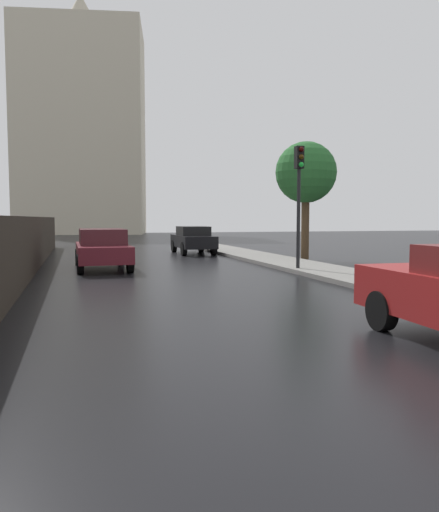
{
  "coord_description": "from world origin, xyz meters",
  "views": [
    {
      "loc": [
        -2.88,
        -3.36,
        1.83
      ],
      "look_at": [
        0.61,
        8.91,
        0.87
      ],
      "focal_mm": 35.26,
      "sensor_mm": 36.0,
      "label": 1
    }
  ],
  "objects_px": {
    "traffic_light": "(299,184)",
    "car_maroon_mid_road": "(102,248)",
    "car_black_far_ahead": "(193,239)",
    "street_tree_mid": "(306,173)"
  },
  "relations": [
    {
      "from": "traffic_light",
      "to": "street_tree_mid",
      "type": "xyz_separation_m",
      "value": [
        2.56,
        4.85,
        0.81
      ]
    },
    {
      "from": "traffic_light",
      "to": "street_tree_mid",
      "type": "distance_m",
      "value": 5.54
    },
    {
      "from": "car_black_far_ahead",
      "to": "traffic_light",
      "type": "bearing_deg",
      "value": -80.93
    },
    {
      "from": "car_black_far_ahead",
      "to": "street_tree_mid",
      "type": "height_order",
      "value": "street_tree_mid"
    },
    {
      "from": "car_black_far_ahead",
      "to": "traffic_light",
      "type": "xyz_separation_m",
      "value": [
        1.44,
        -9.71,
        2.25
      ]
    },
    {
      "from": "car_black_far_ahead",
      "to": "street_tree_mid",
      "type": "relative_size",
      "value": 0.8
    },
    {
      "from": "car_black_far_ahead",
      "to": "street_tree_mid",
      "type": "bearing_deg",
      "value": -49.94
    },
    {
      "from": "traffic_light",
      "to": "car_maroon_mid_road",
      "type": "bearing_deg",
      "value": 155.23
    },
    {
      "from": "street_tree_mid",
      "to": "car_maroon_mid_road",
      "type": "bearing_deg",
      "value": -167.83
    },
    {
      "from": "car_black_far_ahead",
      "to": "street_tree_mid",
      "type": "distance_m",
      "value": 7.01
    }
  ]
}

